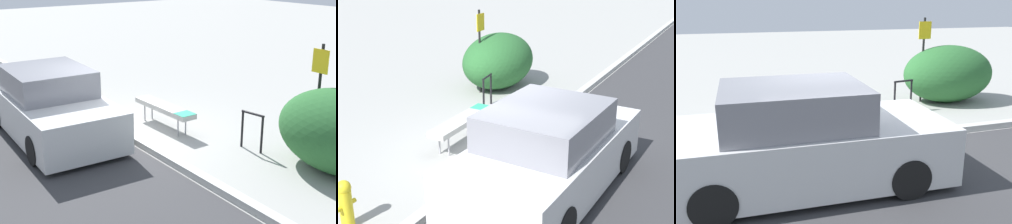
{
  "view_description": "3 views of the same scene",
  "coord_description": "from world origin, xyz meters",
  "views": [
    {
      "loc": [
        8.81,
        -4.91,
        3.82
      ],
      "look_at": [
        1.52,
        0.21,
        0.91
      ],
      "focal_mm": 50.0,
      "sensor_mm": 36.0,
      "label": 1
    },
    {
      "loc": [
        -7.37,
        -4.06,
        4.01
      ],
      "look_at": [
        -0.41,
        -0.28,
        1.11
      ],
      "focal_mm": 50.0,
      "sensor_mm": 36.0,
      "label": 2
    },
    {
      "loc": [
        -1.88,
        -6.47,
        2.67
      ],
      "look_at": [
        0.29,
        0.22,
        0.61
      ],
      "focal_mm": 40.0,
      "sensor_mm": 36.0,
      "label": 3
    }
  ],
  "objects": [
    {
      "name": "bike_rack",
      "position": [
        2.35,
        1.76,
        0.5
      ],
      "size": [
        0.55,
        0.13,
        0.83
      ],
      "rotation": [
        0.0,
        0.0,
        0.15
      ],
      "color": "black",
      "rests_on": "ground_plane"
    },
    {
      "name": "curb",
      "position": [
        0.0,
        0.0,
        0.07
      ],
      "size": [
        60.0,
        0.2,
        0.13
      ],
      "color": "#B7B7B2",
      "rests_on": "ground_plane"
    },
    {
      "name": "bench",
      "position": [
        0.17,
        1.07,
        0.48
      ],
      "size": [
        1.95,
        0.43,
        0.55
      ],
      "rotation": [
        0.0,
        0.0,
        0.02
      ],
      "color": "#99999E",
      "rests_on": "ground_plane"
    },
    {
      "name": "sign_post",
      "position": [
        3.31,
        2.55,
        1.38
      ],
      "size": [
        0.36,
        0.08,
        2.3
      ],
      "color": "black",
      "rests_on": "ground_plane"
    },
    {
      "name": "fire_hydrant",
      "position": [
        -3.25,
        0.86,
        0.41
      ],
      "size": [
        0.36,
        0.22,
        0.77
      ],
      "color": "gold",
      "rests_on": "ground_plane"
    },
    {
      "name": "ground_plane",
      "position": [
        0.0,
        0.0,
        0.0
      ],
      "size": [
        60.0,
        60.0,
        0.0
      ],
      "primitive_type": "plane",
      "color": "#9E9E99"
    },
    {
      "name": "parked_car_near",
      "position": [
        -0.84,
        -1.32,
        0.69
      ],
      "size": [
        4.29,
        2.0,
        1.55
      ],
      "rotation": [
        0.0,
        0.0,
        -0.04
      ],
      "color": "black",
      "rests_on": "ground_plane"
    }
  ]
}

